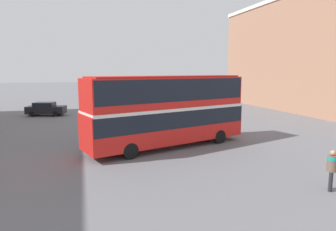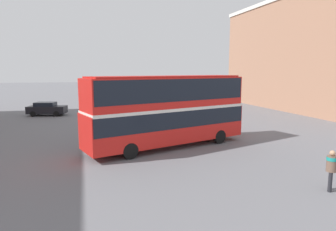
# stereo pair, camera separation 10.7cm
# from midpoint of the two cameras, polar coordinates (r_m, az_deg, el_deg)

# --- Properties ---
(ground_plane) EXTENTS (240.00, 240.00, 0.00)m
(ground_plane) POSITION_cam_midpoint_polar(r_m,az_deg,el_deg) (19.82, -5.66, -6.42)
(ground_plane) COLOR slate
(building_row_right) EXTENTS (11.28, 30.30, 14.43)m
(building_row_right) POSITION_cam_midpoint_polar(r_m,az_deg,el_deg) (43.86, 27.07, 10.40)
(building_row_right) COLOR #9E7056
(building_row_right) RESTS_ON ground_plane
(double_decker_bus) EXTENTS (11.51, 5.79, 4.77)m
(double_decker_bus) POSITION_cam_midpoint_polar(r_m,az_deg,el_deg) (19.84, -0.15, 1.64)
(double_decker_bus) COLOR red
(double_decker_bus) RESTS_ON ground_plane
(pedestrian_foreground) EXTENTS (0.62, 0.62, 1.78)m
(pedestrian_foreground) POSITION_cam_midpoint_polar(r_m,az_deg,el_deg) (14.65, 28.57, -8.44)
(pedestrian_foreground) COLOR #232328
(pedestrian_foreground) RESTS_ON ground_plane
(parked_car_kerb_near) EXTENTS (4.55, 2.54, 1.54)m
(parked_car_kerb_near) POSITION_cam_midpoint_polar(r_m,az_deg,el_deg) (33.89, -4.66, 1.20)
(parked_car_kerb_near) COLOR slate
(parked_car_kerb_near) RESTS_ON ground_plane
(parked_car_kerb_far) EXTENTS (4.49, 2.69, 1.54)m
(parked_car_kerb_far) POSITION_cam_midpoint_polar(r_m,az_deg,el_deg) (36.88, -22.32, 1.19)
(parked_car_kerb_far) COLOR black
(parked_car_kerb_far) RESTS_ON ground_plane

